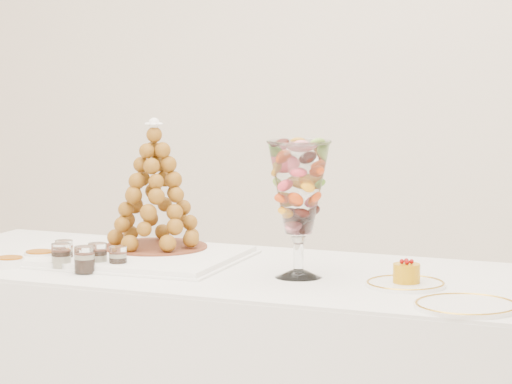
% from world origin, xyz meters
% --- Properties ---
extents(lace_tray, '(0.62, 0.47, 0.02)m').
position_xyz_m(lace_tray, '(-0.35, 0.13, 0.73)').
color(lace_tray, white).
rests_on(lace_tray, buffet_table).
extents(macaron_vase, '(0.17, 0.17, 0.37)m').
position_xyz_m(macaron_vase, '(0.20, 0.05, 0.96)').
color(macaron_vase, white).
rests_on(macaron_vase, buffet_table).
extents(cake_plate, '(0.21, 0.21, 0.01)m').
position_xyz_m(cake_plate, '(0.50, 0.04, 0.73)').
color(cake_plate, white).
rests_on(cake_plate, buffet_table).
extents(spare_plate, '(0.25, 0.25, 0.01)m').
position_xyz_m(spare_plate, '(0.70, -0.17, 0.73)').
color(spare_plate, white).
rests_on(spare_plate, buffet_table).
extents(verrine_a, '(0.06, 0.06, 0.07)m').
position_xyz_m(verrine_a, '(-0.49, -0.00, 0.76)').
color(verrine_a, white).
rests_on(verrine_a, buffet_table).
extents(verrine_b, '(0.06, 0.06, 0.07)m').
position_xyz_m(verrine_b, '(-0.37, -0.03, 0.76)').
color(verrine_b, white).
rests_on(verrine_b, buffet_table).
extents(verrine_c, '(0.06, 0.06, 0.07)m').
position_xyz_m(verrine_c, '(-0.30, -0.03, 0.76)').
color(verrine_c, white).
rests_on(verrine_c, buffet_table).
extents(verrine_d, '(0.06, 0.06, 0.07)m').
position_xyz_m(verrine_d, '(-0.45, -0.08, 0.76)').
color(verrine_d, white).
rests_on(verrine_d, buffet_table).
extents(verrine_e, '(0.06, 0.06, 0.08)m').
position_xyz_m(verrine_e, '(-0.37, -0.10, 0.76)').
color(verrine_e, white).
rests_on(verrine_e, buffet_table).
extents(ramekin_back, '(0.09, 0.09, 0.03)m').
position_xyz_m(ramekin_back, '(-0.57, 0.01, 0.74)').
color(ramekin_back, white).
rests_on(ramekin_back, buffet_table).
extents(ramekin_front, '(0.08, 0.08, 0.03)m').
position_xyz_m(ramekin_front, '(-0.61, -0.10, 0.73)').
color(ramekin_front, white).
rests_on(ramekin_front, buffet_table).
extents(croquembouche, '(0.31, 0.31, 0.39)m').
position_xyz_m(croquembouche, '(-0.31, 0.23, 0.93)').
color(croquembouche, brown).
rests_on(croquembouche, lace_tray).
extents(mousse_cake, '(0.07, 0.07, 0.06)m').
position_xyz_m(mousse_cake, '(0.50, 0.04, 0.76)').
color(mousse_cake, '#C28609').
rests_on(mousse_cake, cake_plate).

